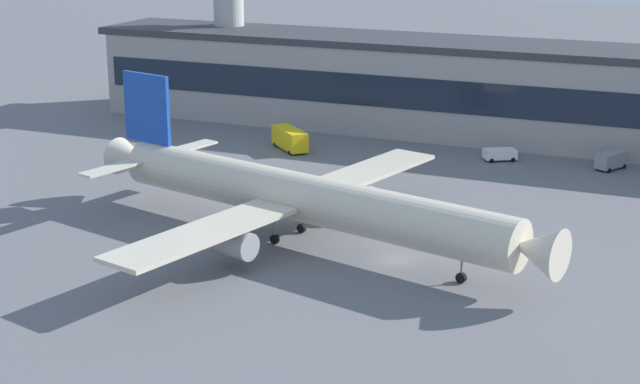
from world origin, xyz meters
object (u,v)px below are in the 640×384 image
fuel_truck (290,138)px  crew_van (611,160)px  pushback_tractor (499,154)px  traffic_cone_0 (149,242)px  control_tower (229,9)px  airliner (300,197)px

fuel_truck → crew_van: (48.06, 8.03, -0.42)m
crew_van → pushback_tractor: bearing=-174.9°
fuel_truck → traffic_cone_0: bearing=-85.5°
control_tower → crew_van: (71.89, -16.63, -17.31)m
pushback_tractor → traffic_cone_0: size_ratio=9.56×
airliner → crew_van: (28.87, 46.66, -3.89)m
control_tower → fuel_truck: (23.83, -24.66, -16.89)m
fuel_truck → pushback_tractor: (31.87, 6.60, -0.83)m
airliner → traffic_cone_0: airliner is taller
traffic_cone_0 → fuel_truck: bearing=94.5°
crew_van → pushback_tractor: size_ratio=1.03×
traffic_cone_0 → pushback_tractor: bearing=62.0°
crew_van → traffic_cone_0: (-44.40, -54.38, -1.17)m
airliner → fuel_truck: 43.26m
airliner → crew_van: size_ratio=11.00×
fuel_truck → traffic_cone_0: 46.52m
control_tower → traffic_cone_0: (27.49, -71.01, -18.49)m
airliner → crew_van: airliner is taller
fuel_truck → control_tower: bearing=134.0°
pushback_tractor → traffic_cone_0: (-28.21, -52.94, -0.76)m
control_tower → fuel_truck: 38.23m
fuel_truck → pushback_tractor: fuel_truck is taller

